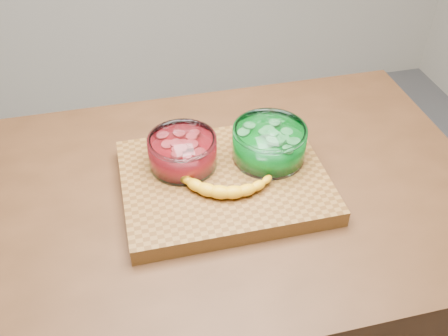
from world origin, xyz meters
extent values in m
cube|color=#492A16|center=(0.00, 0.00, 0.45)|extent=(1.20, 0.80, 0.90)
cube|color=brown|center=(0.00, 0.00, 0.92)|extent=(0.45, 0.35, 0.04)
cylinder|color=white|center=(-0.08, 0.06, 0.98)|extent=(0.15, 0.15, 0.07)
cylinder|color=#B3141B|center=(-0.08, 0.06, 0.97)|extent=(0.13, 0.13, 0.04)
cylinder|color=#E2474C|center=(-0.08, 0.06, 0.99)|extent=(0.12, 0.12, 0.02)
cylinder|color=white|center=(0.11, 0.04, 0.98)|extent=(0.17, 0.17, 0.08)
cylinder|color=#078E1E|center=(0.11, 0.04, 0.97)|extent=(0.15, 0.15, 0.04)
cylinder|color=#67DB6F|center=(0.11, 0.04, 1.00)|extent=(0.14, 0.14, 0.02)
camera|label=1|loc=(-0.19, -0.80, 1.68)|focal=40.00mm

